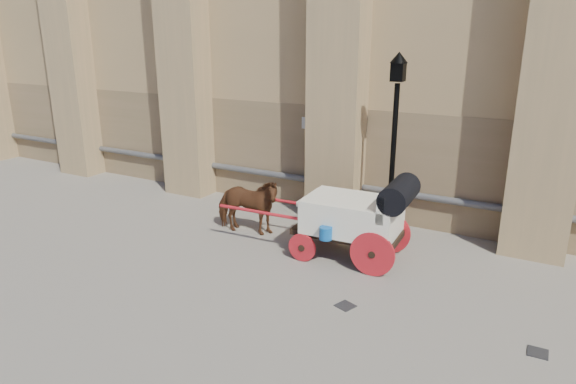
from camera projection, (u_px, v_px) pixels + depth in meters
The scene contains 6 objects.
ground at pixel (308, 278), 10.77m from camera, with size 90.00×90.00×0.00m, color gray.
horse at pixel (247, 206), 12.92m from camera, with size 0.81×1.77×1.50m, color brown.
carriage at pixel (359, 215), 11.37m from camera, with size 4.56×1.66×1.98m.
street_lamp at pixel (394, 142), 12.24m from camera, with size 0.42×0.42×4.51m.
drain_grate_near at pixel (345, 306), 9.67m from camera, with size 0.32×0.32×0.01m, color black.
drain_grate_far at pixel (538, 353), 8.27m from camera, with size 0.32×0.32×0.01m, color black.
Camera 1 is at (4.30, -8.73, 4.97)m, focal length 32.00 mm.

